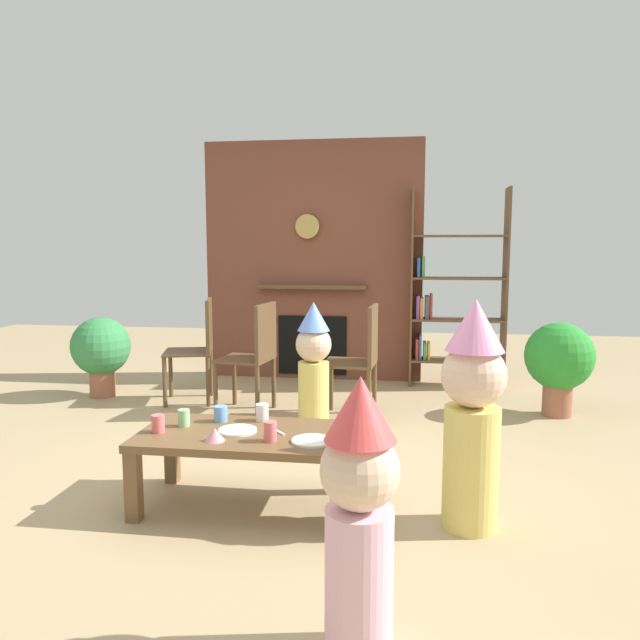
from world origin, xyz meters
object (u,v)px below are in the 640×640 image
bookshelf (450,298)px  potted_plant_short (101,349)px  paper_cup_near_right (158,424)px  dining_chair_right (361,355)px  dining_chair_left (199,344)px  dining_chair_middle (255,351)px  potted_plant_tall (559,360)px  paper_cup_center (184,418)px  coffee_table (246,444)px  child_by_the_chairs (314,363)px  paper_cup_far_right (270,431)px  paper_plate_rear (312,441)px  child_with_cone_hat (359,511)px  paper_plate_front (238,430)px  paper_cup_far_left (221,414)px  child_in_pink (473,409)px  birthday_cake_slice (215,434)px  paper_cup_near_left (262,412)px

bookshelf → potted_plant_short: bearing=-164.4°
paper_cup_near_right → dining_chair_right: (0.92, 1.74, 0.07)m
dining_chair_left → dining_chair_middle: bearing=139.4°
paper_cup_near_right → dining_chair_left: size_ratio=0.10×
potted_plant_tall → paper_cup_near_right: bearing=-140.6°
paper_cup_center → potted_plant_short: (-1.54, 1.99, -0.01)m
potted_plant_short → coffee_table: bearing=-47.2°
bookshelf → coffee_table: size_ratio=1.71×
child_by_the_chairs → potted_plant_tall: size_ratio=1.26×
paper_cup_far_right → child_by_the_chairs: bearing=90.2°
paper_cup_near_right → paper_plate_rear: size_ratio=0.45×
child_with_cone_hat → paper_plate_front: bearing=1.7°
paper_cup_center → paper_plate_front: size_ratio=0.46×
bookshelf → paper_cup_far_left: 3.13m
paper_plate_rear → dining_chair_middle: (-0.75, 1.83, 0.11)m
child_in_pink → dining_chair_right: 1.88m
coffee_table → birthday_cake_slice: birthday_cake_slice is taller
dining_chair_middle → paper_cup_far_left: bearing=105.5°
bookshelf → paper_cup_center: (-1.60, -2.87, -0.42)m
child_in_pink → dining_chair_right: (-0.66, 1.76, -0.08)m
paper_cup_center → dining_chair_left: 2.05m
paper_plate_front → birthday_cake_slice: size_ratio=2.00×
bookshelf → potted_plant_tall: 1.30m
paper_cup_center → coffee_table: bearing=-8.3°
paper_cup_near_right → child_with_cone_hat: size_ratio=0.10×
paper_cup_far_left → child_by_the_chairs: 1.22m
potted_plant_short → paper_cup_far_right: bearing=-46.6°
potted_plant_short → potted_plant_tall: bearing=-1.0°
paper_cup_far_left → paper_plate_rear: 0.61m
coffee_table → birthday_cake_slice: bearing=-126.8°
coffee_table → child_by_the_chairs: 1.36m
paper_cup_near_right → potted_plant_short: 2.56m
paper_plate_rear → child_by_the_chairs: bearing=98.3°
dining_chair_middle → dining_chair_right: (0.86, -0.04, 0.00)m
paper_cup_center → bookshelf: bearing=60.9°
child_in_pink → dining_chair_middle: (-1.51, 1.80, -0.08)m
bookshelf → child_in_pink: 3.01m
paper_cup_far_left → paper_plate_rear: size_ratio=0.43×
paper_cup_near_right → dining_chair_middle: size_ratio=0.10×
paper_cup_far_right → birthday_cake_slice: (-0.27, -0.03, -0.02)m
paper_cup_far_left → child_in_pink: 1.35m
bookshelf → paper_cup_near_right: 3.46m
child_with_cone_hat → potted_plant_short: child_with_cone_hat is taller
dining_chair_left → potted_plant_tall: dining_chair_left is taller
paper_plate_rear → child_with_cone_hat: size_ratio=0.21×
child_by_the_chairs → paper_plate_front: bearing=-2.0°
birthday_cake_slice → child_with_cone_hat: child_with_cone_hat is taller
paper_plate_rear → potted_plant_tall: 2.67m
paper_cup_near_left → dining_chair_right: size_ratio=0.10×
paper_cup_near_right → paper_plate_front: bearing=9.6°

